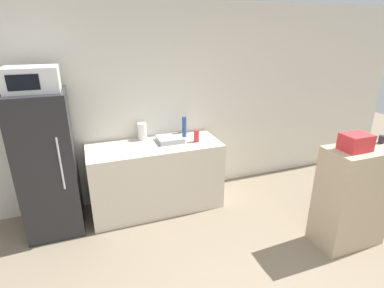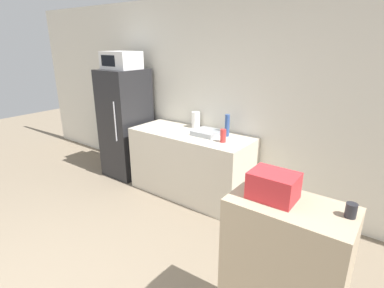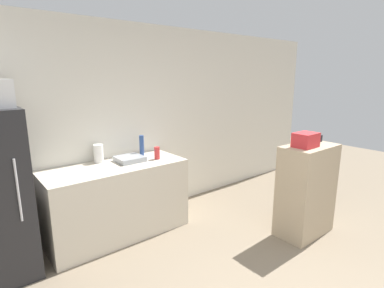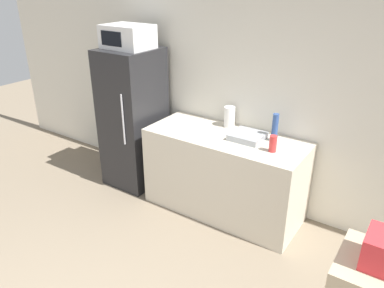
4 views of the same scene
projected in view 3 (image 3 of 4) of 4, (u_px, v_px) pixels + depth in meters
name	position (u px, v px, depth m)	size (l,w,h in m)	color
wall_back	(115.00, 126.00, 3.88)	(8.00, 0.06, 2.60)	silver
counter	(117.00, 200.00, 3.66)	(1.67, 0.70, 0.89)	beige
sink_basin	(130.00, 159.00, 3.73)	(0.32, 0.31, 0.06)	#9EA3A8
bottle_tall	(142.00, 146.00, 3.93)	(0.06, 0.06, 0.28)	#2D4C8C
bottle_short	(157.00, 153.00, 3.82)	(0.07, 0.07, 0.16)	red
shelf_cabinet	(306.00, 190.00, 3.66)	(0.73, 0.41, 1.13)	tan
basket	(306.00, 140.00, 3.44)	(0.28, 0.21, 0.17)	red
jar	(320.00, 138.00, 3.75)	(0.06, 0.06, 0.08)	#232328
paper_towel_roll	(98.00, 153.00, 3.67)	(0.12, 0.12, 0.22)	white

